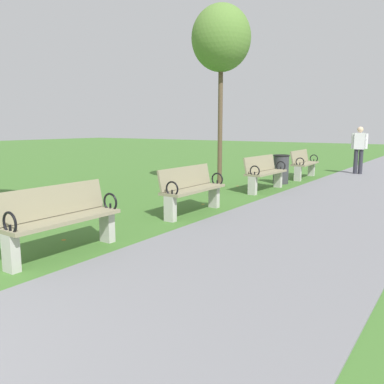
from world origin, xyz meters
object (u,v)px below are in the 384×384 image
(park_bench_4, at_px, (264,172))
(trash_bin, at_px, (281,169))
(tree_3, at_px, (221,39))
(park_bench_5, at_px, (304,163))
(park_bench_3, at_px, (192,189))
(park_bench_2, at_px, (61,218))
(pedestrian_walking, at_px, (359,148))

(park_bench_4, bearing_deg, trash_bin, 95.68)
(tree_3, relative_size, trash_bin, 5.68)
(park_bench_5, height_order, trash_bin, park_bench_5)
(park_bench_3, xyz_separation_m, park_bench_4, (0.00, 3.33, 0.00))
(park_bench_4, bearing_deg, park_bench_2, -90.00)
(pedestrian_walking, height_order, trash_bin, pedestrian_walking)
(park_bench_4, bearing_deg, park_bench_3, -90.00)
(park_bench_2, bearing_deg, tree_3, 101.65)
(park_bench_5, relative_size, tree_3, 0.34)
(park_bench_3, xyz_separation_m, trash_bin, (-0.15, 4.81, -0.06))
(park_bench_2, distance_m, trash_bin, 7.80)
(park_bench_2, distance_m, park_bench_4, 6.32)
(park_bench_3, bearing_deg, pedestrian_walking, 81.91)
(park_bench_2, relative_size, park_bench_3, 1.00)
(park_bench_4, bearing_deg, pedestrian_walking, 76.81)
(park_bench_2, xyz_separation_m, tree_3, (-1.28, 6.21, 3.41))
(park_bench_4, distance_m, park_bench_5, 3.00)
(tree_3, distance_m, trash_bin, 3.98)
(park_bench_5, bearing_deg, tree_3, -112.33)
(park_bench_2, xyz_separation_m, trash_bin, (-0.15, 7.80, -0.06))
(park_bench_4, relative_size, pedestrian_walking, 1.00)
(pedestrian_walking, bearing_deg, park_bench_2, -95.99)
(park_bench_3, distance_m, park_bench_4, 3.33)
(park_bench_5, distance_m, pedestrian_walking, 2.48)
(park_bench_2, relative_size, tree_3, 0.34)
(park_bench_5, bearing_deg, trash_bin, -95.52)
(park_bench_4, distance_m, tree_3, 3.64)
(park_bench_5, bearing_deg, park_bench_2, -90.00)
(park_bench_3, bearing_deg, park_bench_5, 90.00)
(park_bench_2, xyz_separation_m, pedestrian_walking, (1.20, 11.44, 0.44))
(park_bench_3, xyz_separation_m, park_bench_5, (0.00, 6.33, 0.00))
(park_bench_3, height_order, park_bench_4, same)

